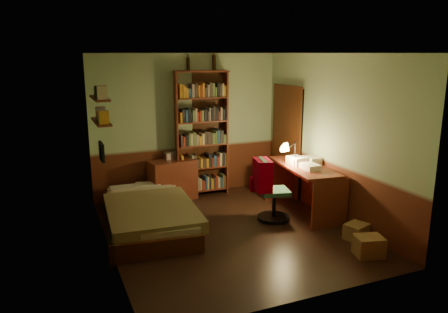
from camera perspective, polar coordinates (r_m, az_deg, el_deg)
name	(u,v)px	position (r m, az deg, el deg)	size (l,w,h in m)	color
floor	(230,232)	(6.62, 0.85, -9.85)	(3.50, 4.00, 0.02)	black
ceiling	(231,52)	(6.09, 0.93, 13.45)	(3.50, 4.00, 0.02)	silver
wall_back	(187,126)	(8.08, -4.84, 4.04)	(3.50, 0.02, 2.60)	#96B48A
wall_left	(104,158)	(5.77, -15.35, -0.15)	(0.02, 4.00, 2.60)	#96B48A
wall_right	(333,138)	(7.10, 14.03, 2.41)	(0.02, 4.00, 2.60)	#96B48A
wall_front	(310,185)	(4.51, 11.18, -3.63)	(3.50, 0.02, 2.60)	#96B48A
doorway	(287,141)	(8.20, 8.29, 1.95)	(0.06, 0.90, 2.00)	black
door_trim	(286,142)	(8.18, 8.08, 1.94)	(0.02, 0.98, 2.08)	#391B0B
bed	(148,206)	(6.79, -9.91, -6.32)	(1.21, 2.26, 0.67)	olive
dresser	(173,180)	(7.95, -6.73, -3.06)	(0.82, 0.41, 0.73)	#5E2517
mini_stereo	(171,155)	(7.96, -6.97, 0.13)	(0.23, 0.17, 0.12)	#B2B2B7
bookshelf	(202,134)	(8.02, -2.94, 2.92)	(0.99, 0.31, 2.30)	#5E2517
bottle_left	(188,64)	(7.93, -4.70, 11.95)	(0.06, 0.06, 0.22)	black
bottle_right	(214,63)	(8.10, -1.31, 12.16)	(0.07, 0.07, 0.26)	black
desk	(303,189)	(7.35, 10.31, -4.23)	(0.63, 1.51, 0.81)	#5E2517
paper_stack	(312,160)	(7.38, 11.40, -0.47)	(0.22, 0.29, 0.12)	silver
desk_lamp	(295,146)	(7.21, 9.30, 1.36)	(0.19, 0.19, 0.63)	black
office_chair	(274,189)	(6.95, 6.61, -4.18)	(0.52, 0.46, 1.04)	#306548
red_jacket	(266,144)	(6.48, 5.56, 1.57)	(0.23, 0.42, 0.50)	#A2001A
wall_shelf_lower	(101,122)	(6.80, -15.76, 4.40)	(0.20, 0.90, 0.03)	#5E2517
wall_shelf_upper	(100,98)	(6.76, -15.95, 7.33)	(0.20, 0.90, 0.03)	#5E2517
framed_picture	(102,152)	(6.36, -15.70, 0.60)	(0.04, 0.32, 0.26)	black
cardboard_box_a	(369,246)	(6.14, 18.40, -11.05)	(0.35, 0.28, 0.27)	olive
cardboard_box_b	(356,231)	(6.62, 16.89, -9.34)	(0.32, 0.26, 0.22)	olive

